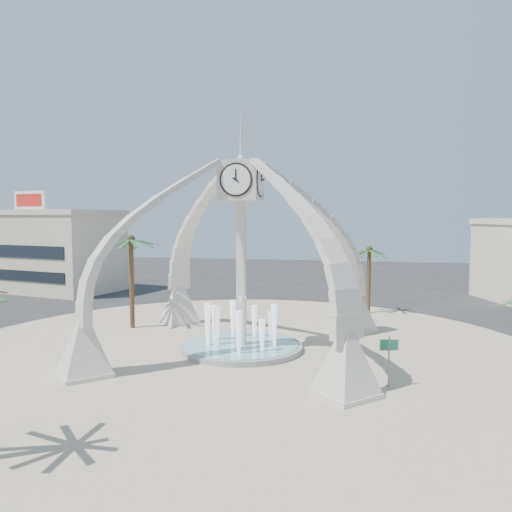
% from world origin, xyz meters
% --- Properties ---
extents(ground, '(140.00, 140.00, 0.00)m').
position_xyz_m(ground, '(0.00, 0.00, 0.00)').
color(ground, '#282828').
rests_on(ground, ground).
extents(plaza, '(40.00, 40.00, 0.06)m').
position_xyz_m(plaza, '(0.00, 0.00, 0.03)').
color(plaza, tan).
rests_on(plaza, ground).
extents(clock_tower, '(17.94, 17.94, 16.30)m').
position_xyz_m(clock_tower, '(-0.00, -0.00, 6.49)').
color(clock_tower, beige).
rests_on(clock_tower, ground).
extents(fountain, '(8.00, 8.00, 3.62)m').
position_xyz_m(fountain, '(0.00, 0.00, 0.29)').
color(fountain, '#9C9C9F').
rests_on(fountain, ground).
extents(building_nw, '(23.75, 13.73, 11.90)m').
position_xyz_m(building_nw, '(-32.00, 22.00, 4.83)').
color(building_nw, beige).
rests_on(building_nw, ground).
extents(palm_west, '(5.28, 5.28, 7.83)m').
position_xyz_m(palm_west, '(-10.01, 4.49, 6.94)').
color(palm_west, brown).
rests_on(palm_west, ground).
extents(palm_north, '(4.19, 4.19, 6.57)m').
position_xyz_m(palm_north, '(8.13, 14.83, 5.78)').
color(palm_north, brown).
rests_on(palm_north, ground).
extents(street_sign, '(0.96, 0.28, 2.69)m').
position_xyz_m(street_sign, '(9.14, -5.36, 1.92)').
color(street_sign, slate).
rests_on(street_sign, ground).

